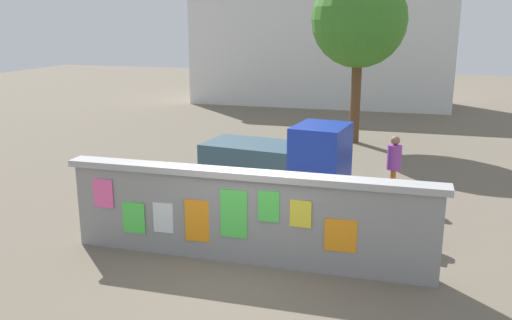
% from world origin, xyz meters
% --- Properties ---
extents(ground, '(60.00, 60.00, 0.00)m').
position_xyz_m(ground, '(0.00, 8.00, 0.00)').
color(ground, '#6B6051').
extents(poster_wall, '(6.90, 0.42, 1.71)m').
position_xyz_m(poster_wall, '(-0.00, -0.00, 0.88)').
color(poster_wall, gray).
rests_on(poster_wall, ground).
extents(auto_rickshaw_truck, '(3.77, 1.98, 1.85)m').
position_xyz_m(auto_rickshaw_truck, '(-0.27, 4.05, 0.90)').
color(auto_rickshaw_truck, black).
rests_on(auto_rickshaw_truck, ground).
extents(motorcycle, '(1.90, 0.56, 0.87)m').
position_xyz_m(motorcycle, '(2.47, 1.49, 0.46)').
color(motorcycle, black).
rests_on(motorcycle, ground).
extents(person_walking, '(0.37, 0.37, 1.62)m').
position_xyz_m(person_walking, '(2.43, 4.24, 0.99)').
color(person_walking, '#BF6626').
rests_on(person_walking, ground).
extents(tree_roadside, '(3.28, 3.28, 5.93)m').
position_xyz_m(tree_roadside, '(0.86, 10.63, 4.26)').
color(tree_roadside, brown).
rests_on(tree_roadside, ground).
extents(building_background, '(13.32, 4.36, 5.93)m').
position_xyz_m(building_background, '(-1.86, 19.66, 2.99)').
color(building_background, silver).
rests_on(building_background, ground).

